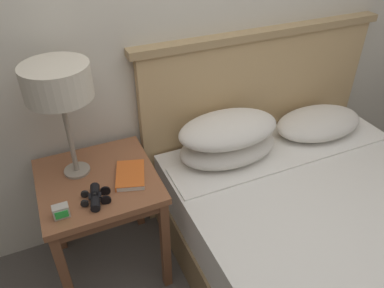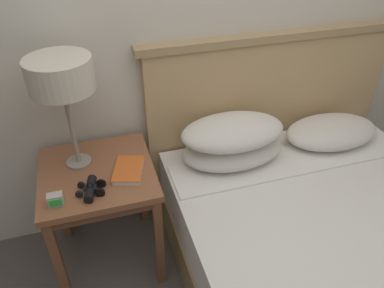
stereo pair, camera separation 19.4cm
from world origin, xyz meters
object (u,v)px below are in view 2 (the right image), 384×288
Objects in this scene: alarm_clock at (56,200)px; bed at (324,241)px; table_lamp at (60,77)px; book_on_nightstand at (128,170)px; nightstand at (99,184)px; binoculars_pair at (91,189)px.

bed is at bearing -13.07° from alarm_clock.
book_on_nightstand is (0.23, -0.15, -0.48)m from table_lamp.
table_lamp reaches higher than book_on_nightstand.
table_lamp is 0.56m from book_on_nightstand.
book_on_nightstand is at bearing -33.40° from table_lamp.
bed reaches higher than alarm_clock.
nightstand is at bearing -49.85° from table_lamp.
alarm_clock reaches higher than nightstand.
book_on_nightstand is at bearing 27.01° from binoculars_pair.
nightstand is at bearing 76.78° from binoculars_pair.
table_lamp is at bearing 99.64° from binoculars_pair.
table_lamp is at bearing 68.30° from alarm_clock.
binoculars_pair is 0.16m from alarm_clock.
nightstand is 0.20m from binoculars_pair.
bed is at bearing -24.81° from book_on_nightstand.
book_on_nightstand is at bearing 155.19° from bed.
binoculars_pair is (0.04, -0.25, -0.47)m from table_lamp.
nightstand is 2.76× the size of book_on_nightstand.
alarm_clock is at bearing 166.93° from bed.
nightstand is 0.60m from table_lamp.
table_lamp is (-1.18, 0.59, 0.85)m from bed.
bed is at bearing -16.62° from binoculars_pair.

